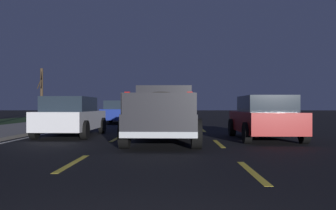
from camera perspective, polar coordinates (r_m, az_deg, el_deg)
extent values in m
plane|color=black|center=(29.78, 0.30, -2.43)|extent=(144.00, 144.00, 0.00)
cube|color=gray|center=(30.78, -13.72, -2.24)|extent=(108.00, 4.00, 0.12)
cube|color=#1E3819|center=(32.41, -22.31, -2.23)|extent=(108.00, 6.00, 0.01)
cube|color=yellow|center=(6.99, 12.67, -9.90)|extent=(2.40, 0.14, 0.01)
cube|color=yellow|center=(11.96, 7.71, -5.83)|extent=(2.40, 0.14, 0.01)
cube|color=yellow|center=(18.37, 5.34, -3.84)|extent=(2.40, 0.14, 0.01)
cube|color=yellow|center=(24.52, 4.25, -2.91)|extent=(2.40, 0.14, 0.01)
cube|color=yellow|center=(31.30, 3.54, -2.31)|extent=(2.40, 0.14, 0.01)
cube|color=yellow|center=(36.97, 3.15, -1.98)|extent=(2.40, 0.14, 0.01)
cube|color=yellow|center=(43.02, 2.84, -1.72)|extent=(2.40, 0.14, 0.01)
cube|color=yellow|center=(49.72, 2.59, -1.51)|extent=(2.40, 0.14, 0.01)
cube|color=yellow|center=(54.86, 2.44, -1.38)|extent=(2.40, 0.14, 0.01)
cube|color=yellow|center=(59.90, 2.32, -1.28)|extent=(2.40, 0.14, 0.01)
cube|color=yellow|center=(64.98, 2.21, -1.19)|extent=(2.40, 0.14, 0.01)
cube|color=yellow|center=(70.51, 2.12, -1.11)|extent=(2.40, 0.14, 0.01)
cube|color=yellow|center=(76.04, 2.03, -1.04)|extent=(2.40, 0.14, 0.01)
cube|color=yellow|center=(82.64, 1.95, -0.96)|extent=(2.40, 0.14, 0.01)
cube|color=yellow|center=(8.09, -14.28, -8.56)|extent=(2.40, 0.14, 0.01)
cube|color=yellow|center=(13.67, -7.91, -5.11)|extent=(2.40, 0.14, 0.01)
cube|color=yellow|center=(19.16, -5.34, -3.69)|extent=(2.40, 0.14, 0.01)
cube|color=yellow|center=(25.62, -3.74, -2.79)|extent=(2.40, 0.14, 0.01)
cube|color=yellow|center=(31.67, -2.83, -2.29)|extent=(2.40, 0.14, 0.01)
cube|color=yellow|center=(36.73, -2.31, -1.99)|extent=(2.40, 0.14, 0.01)
cube|color=yellow|center=(42.65, -1.85, -1.73)|extent=(2.40, 0.14, 0.01)
cube|color=yellow|center=(48.63, -1.50, -1.54)|extent=(2.40, 0.14, 0.01)
cube|color=yellow|center=(53.77, -1.26, -1.41)|extent=(2.40, 0.14, 0.01)
cube|color=yellow|center=(59.99, -1.03, -1.27)|extent=(2.40, 0.14, 0.01)
cube|color=yellow|center=(65.20, -0.87, -1.18)|extent=(2.40, 0.14, 0.01)
cube|color=yellow|center=(72.09, -0.69, -1.08)|extent=(2.40, 0.14, 0.01)
cube|color=yellow|center=(78.80, -0.55, -1.00)|extent=(2.40, 0.14, 0.01)
cube|color=silver|center=(30.28, -9.50, -2.38)|extent=(108.00, 0.14, 0.01)
cube|color=#232328|center=(12.20, -0.69, -2.58)|extent=(5.44, 2.11, 0.60)
cube|color=#232328|center=(13.38, -0.44, 0.85)|extent=(2.20, 1.88, 0.90)
cube|color=#1E2833|center=(12.33, -0.66, 1.16)|extent=(0.07, 1.44, 0.50)
cube|color=#232328|center=(11.20, -5.77, 0.17)|extent=(3.02, 0.14, 0.56)
cube|color=#232328|center=(11.10, 3.89, 0.17)|extent=(3.02, 0.14, 0.56)
cube|color=#232328|center=(9.53, -1.47, 0.22)|extent=(0.12, 1.88, 0.56)
cube|color=silver|center=(9.56, -1.47, -4.58)|extent=(0.16, 2.00, 0.16)
cube|color=red|center=(9.63, -6.22, 1.41)|extent=(0.06, 0.14, 0.20)
cube|color=red|center=(9.53, 3.34, 1.43)|extent=(0.06, 0.14, 0.20)
ellipsoid|color=#4C422D|center=(11.11, -0.96, 0.38)|extent=(2.62, 1.57, 0.64)
sphere|color=silver|center=(11.63, -2.60, -0.33)|extent=(0.40, 0.40, 0.40)
sphere|color=beige|center=(10.50, 0.50, -0.46)|extent=(0.34, 0.34, 0.34)
cylinder|color=black|center=(14.07, -4.41, -3.28)|extent=(0.84, 0.28, 0.84)
cylinder|color=black|center=(13.98, 3.77, -3.29)|extent=(0.84, 0.28, 0.84)
cylinder|color=black|center=(10.54, -6.62, -4.32)|extent=(0.84, 0.28, 0.84)
cylinder|color=black|center=(10.43, 4.34, -4.37)|extent=(0.84, 0.28, 0.84)
cube|color=navy|center=(25.85, -7.40, -1.38)|extent=(4.45, 1.92, 0.70)
cube|color=#1E2833|center=(25.59, -7.49, 0.02)|extent=(2.51, 1.65, 0.56)
cylinder|color=black|center=(27.49, -8.71, -1.91)|extent=(0.68, 0.22, 0.68)
cylinder|color=black|center=(27.20, -4.98, -1.93)|extent=(0.68, 0.22, 0.68)
cylinder|color=black|center=(24.56, -10.07, -2.12)|extent=(0.68, 0.22, 0.68)
cylinder|color=black|center=(24.23, -5.91, -2.15)|extent=(0.68, 0.22, 0.68)
cube|color=red|center=(23.73, -8.29, -1.37)|extent=(0.12, 1.51, 0.10)
cube|color=silver|center=(15.24, -14.43, -2.24)|extent=(4.43, 1.86, 0.70)
cube|color=#1E2833|center=(14.99, -14.69, 0.13)|extent=(2.49, 1.62, 0.56)
cylinder|color=black|center=(16.95, -15.94, -3.01)|extent=(0.68, 0.22, 0.68)
cylinder|color=black|center=(16.49, -9.96, -3.09)|extent=(0.68, 0.22, 0.68)
cylinder|color=black|center=(14.13, -19.65, -3.58)|extent=(0.68, 0.22, 0.68)
cylinder|color=black|center=(13.58, -12.55, -3.72)|extent=(0.68, 0.22, 0.68)
cube|color=red|center=(13.19, -17.04, -2.35)|extent=(0.10, 1.51, 0.10)
cube|color=maroon|center=(13.73, 14.40, -2.47)|extent=(4.41, 1.81, 0.70)
cube|color=#1E2833|center=(13.48, 14.64, 0.16)|extent=(2.47, 1.59, 0.56)
cylinder|color=black|center=(15.04, 9.71, -3.38)|extent=(0.68, 0.22, 0.68)
cylinder|color=black|center=(15.42, 16.34, -3.29)|extent=(0.68, 0.22, 0.68)
cylinder|color=black|center=(12.09, 11.91, -4.16)|extent=(0.68, 0.22, 0.68)
cylinder|color=black|center=(12.57, 20.01, -4.01)|extent=(0.68, 0.22, 0.68)
cube|color=red|center=(11.65, 16.89, -2.64)|extent=(0.08, 1.51, 0.10)
cylinder|color=#423323|center=(37.53, -18.68, 1.68)|extent=(0.28, 0.28, 4.75)
cylinder|color=#423323|center=(38.02, -18.94, 3.20)|extent=(0.77, 0.75, 1.14)
cylinder|color=#423323|center=(38.15, -18.67, 2.99)|extent=(1.17, 0.53, 1.15)
cylinder|color=#423323|center=(37.10, -18.76, 4.45)|extent=(1.09, 0.40, 0.83)
cylinder|color=#423323|center=(37.15, -18.75, 3.54)|extent=(0.94, 0.32, 1.28)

